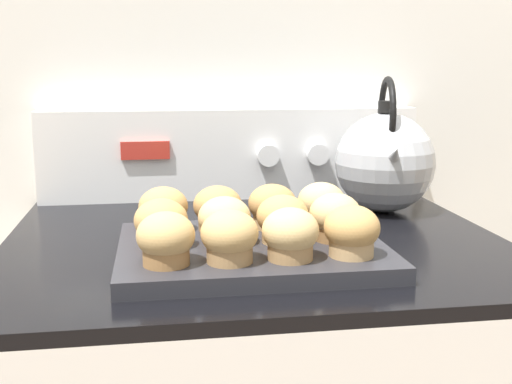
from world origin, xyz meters
TOP-DOWN VIEW (x-y plane):
  - wall_back at (0.00, 0.68)m, footprint 8.00×0.05m
  - control_panel at (0.00, 0.63)m, footprint 0.72×0.07m
  - muffin_pan at (-0.02, 0.22)m, footprint 0.35×0.27m
  - muffin_r0_c0 at (-0.13, 0.15)m, footprint 0.07×0.07m
  - muffin_r0_c1 at (-0.06, 0.15)m, footprint 0.07×0.07m
  - muffin_r0_c2 at (0.02, 0.15)m, footprint 0.07×0.07m
  - muffin_r0_c3 at (0.09, 0.15)m, footprint 0.07×0.07m
  - muffin_r1_c0 at (-0.14, 0.22)m, footprint 0.07×0.07m
  - muffin_r1_c1 at (-0.06, 0.22)m, footprint 0.07×0.07m
  - muffin_r1_c2 at (0.02, 0.22)m, footprint 0.07×0.07m
  - muffin_r1_c3 at (0.09, 0.22)m, footprint 0.07×0.07m
  - muffin_r2_c0 at (-0.13, 0.30)m, footprint 0.07×0.07m
  - muffin_r2_c1 at (-0.06, 0.30)m, footprint 0.07×0.07m
  - muffin_r2_c2 at (0.02, 0.30)m, footprint 0.07×0.07m
  - muffin_r2_c3 at (0.10, 0.30)m, footprint 0.07×0.07m
  - tea_kettle at (0.25, 0.46)m, footprint 0.17×0.21m

SIDE VIEW (x-z plane):
  - muffin_pan at x=-0.02m, z-range 0.94..0.96m
  - muffin_r0_c0 at x=-0.13m, z-range 0.96..1.02m
  - muffin_r0_c1 at x=-0.06m, z-range 0.96..1.02m
  - muffin_r0_c2 at x=0.02m, z-range 0.96..1.02m
  - muffin_r0_c3 at x=0.09m, z-range 0.96..1.02m
  - muffin_r1_c0 at x=-0.14m, z-range 0.96..1.02m
  - muffin_r1_c1 at x=-0.06m, z-range 0.96..1.02m
  - muffin_r1_c2 at x=0.02m, z-range 0.96..1.02m
  - muffin_r1_c3 at x=0.09m, z-range 0.96..1.02m
  - muffin_r2_c0 at x=-0.13m, z-range 0.96..1.02m
  - muffin_r2_c1 at x=-0.06m, z-range 0.96..1.02m
  - muffin_r2_c2 at x=0.02m, z-range 0.96..1.02m
  - muffin_r2_c3 at x=0.10m, z-range 0.96..1.02m
  - control_panel at x=0.00m, z-range 0.94..1.11m
  - tea_kettle at x=0.25m, z-range 0.91..1.15m
  - wall_back at x=0.00m, z-range 0.00..2.40m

